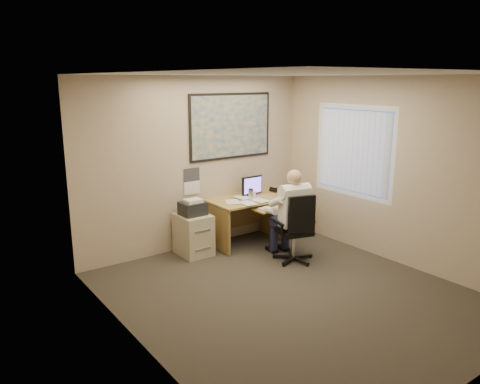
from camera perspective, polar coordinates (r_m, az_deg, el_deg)
room_shell at (r=5.61m, az=6.55°, el=0.21°), size 4.00×4.50×2.70m
desk at (r=8.01m, az=3.78°, el=-2.42°), size 1.60×0.97×1.07m
world_map at (r=7.64m, az=-1.09°, el=8.02°), size 1.56×0.03×1.06m
wall_calendar at (r=7.38m, az=-5.88°, el=1.31°), size 0.28×0.01×0.42m
window_blinds at (r=7.52m, az=13.62°, el=4.86°), size 0.06×1.40×1.30m
filing_cabinet at (r=7.23m, az=-5.71°, el=-4.73°), size 0.45×0.54×0.88m
office_chair at (r=6.99m, az=6.92°, el=-6.02°), size 0.77×0.77×1.04m
person at (r=6.92m, az=6.49°, el=-2.89°), size 0.72×0.93×1.37m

